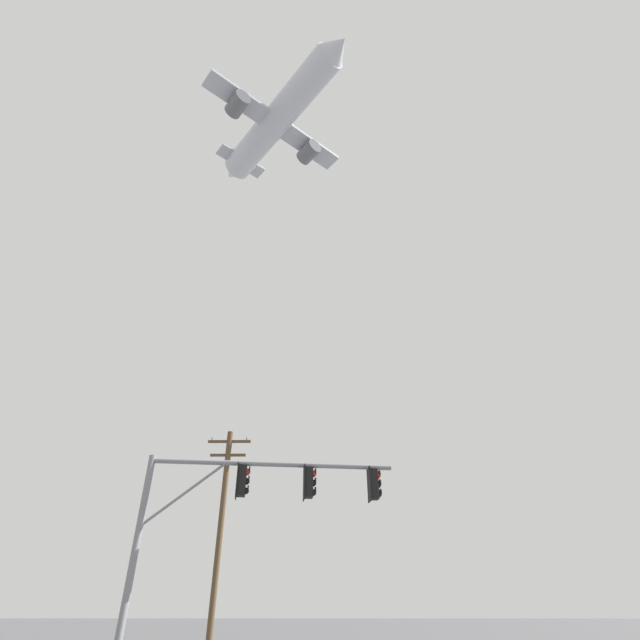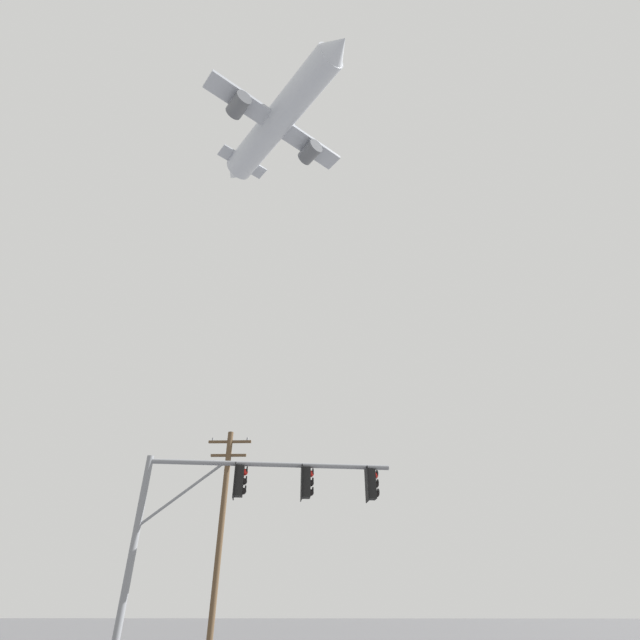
{
  "view_description": "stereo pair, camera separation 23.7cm",
  "coord_description": "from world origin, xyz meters",
  "views": [
    {
      "loc": [
        -1.12,
        -6.71,
        1.8
      ],
      "look_at": [
        -1.41,
        15.53,
        15.46
      ],
      "focal_mm": 26.1,
      "sensor_mm": 36.0,
      "label": 1
    },
    {
      "loc": [
        -0.88,
        -6.71,
        1.8
      ],
      "look_at": [
        -1.41,
        15.53,
        15.46
      ],
      "focal_mm": 26.1,
      "sensor_mm": 36.0,
      "label": 2
    }
  ],
  "objects": [
    {
      "name": "signal_pole_near",
      "position": [
        -3.4,
        7.89,
        4.47
      ],
      "size": [
        7.48,
        1.21,
        5.69
      ],
      "color": "slate",
      "rests_on": "ground"
    },
    {
      "name": "airplane",
      "position": [
        -6.5,
        27.56,
        50.88
      ],
      "size": [
        17.42,
        19.82,
        6.41
      ],
      "color": "#B7BCC6"
    },
    {
      "name": "utility_pole",
      "position": [
        -6.11,
        16.94,
        5.05
      ],
      "size": [
        2.2,
        0.28,
        9.49
      ],
      "color": "brown",
      "rests_on": "ground"
    }
  ]
}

